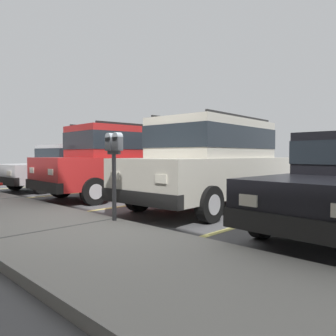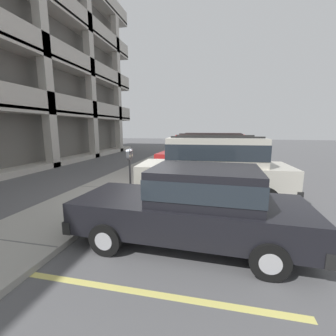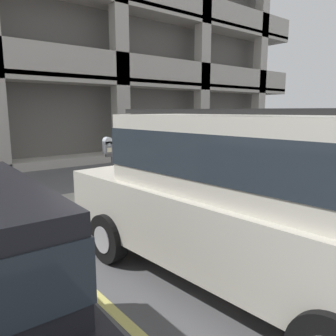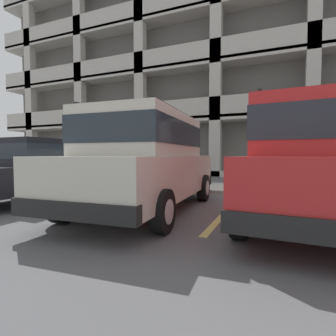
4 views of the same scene
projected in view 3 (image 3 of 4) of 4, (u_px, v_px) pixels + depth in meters
ground_plane at (130, 227)px, 5.89m from camera, size 80.00×80.00×0.10m
sidewalk at (97, 205)px, 6.86m from camera, size 40.00×2.20×0.12m
parking_stall_lines at (247, 226)px, 5.77m from camera, size 12.45×4.80×0.01m
silver_suv at (242, 192)px, 3.79m from camera, size 2.21×4.88×2.03m
parking_meter_near at (113, 157)px, 5.87m from camera, size 0.35×0.12×1.44m
parking_meter_far at (296, 138)px, 9.70m from camera, size 0.35×0.12×1.49m
fire_hydrant at (259, 166)px, 9.23m from camera, size 0.30×0.30×0.70m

